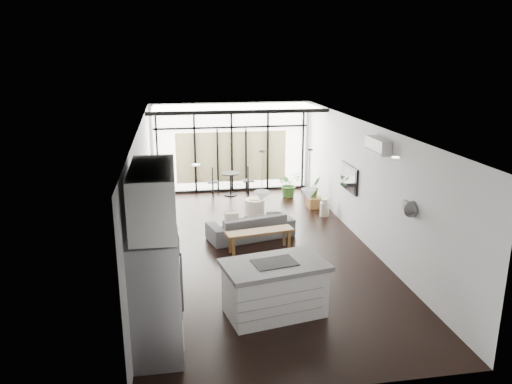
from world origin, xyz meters
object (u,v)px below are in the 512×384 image
object	(u,v)px
sofa	(251,222)
console_bench	(260,241)
tv	(349,178)
milk_can	(324,207)
pouf	(255,207)
island	(275,288)
fridge	(156,299)

from	to	relation	value
sofa	console_bench	bearing A→B (deg)	79.75
sofa	tv	size ratio (longest dim) A/B	1.86
milk_can	sofa	bearing A→B (deg)	-150.72
console_bench	pouf	size ratio (longest dim) A/B	2.83
tv	console_bench	bearing A→B (deg)	-154.41
island	console_bench	distance (m)	2.77
island	milk_can	bearing A→B (deg)	52.92
milk_can	tv	world-z (taller)	tv
sofa	tv	world-z (taller)	tv
island	fridge	world-z (taller)	fridge
island	console_bench	xyz separation A→B (m)	(0.23, 2.75, -0.22)
island	pouf	bearing A→B (deg)	73.17
console_bench	milk_can	world-z (taller)	console_bench
fridge	pouf	distance (m)	6.76
sofa	pouf	world-z (taller)	sofa
tv	pouf	bearing A→B (deg)	146.87
fridge	tv	world-z (taller)	fridge
island	tv	world-z (taller)	tv
fridge	console_bench	bearing A→B (deg)	59.53
console_bench	pouf	xyz separation A→B (m)	(0.31, 2.58, -0.03)
sofa	tv	bearing A→B (deg)	171.89
island	milk_can	size ratio (longest dim) A/B	3.53
console_bench	island	bearing A→B (deg)	-104.40
console_bench	milk_can	distance (m)	3.04
fridge	tv	size ratio (longest dim) A/B	1.69
fridge	sofa	xyz separation A→B (m)	(2.09, 4.57, -0.53)
sofa	milk_can	distance (m)	2.56
milk_can	fridge	bearing A→B (deg)	-126.63
pouf	milk_can	distance (m)	1.90
console_bench	tv	world-z (taller)	tv
pouf	milk_can	world-z (taller)	milk_can
pouf	console_bench	bearing A→B (deg)	-96.90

